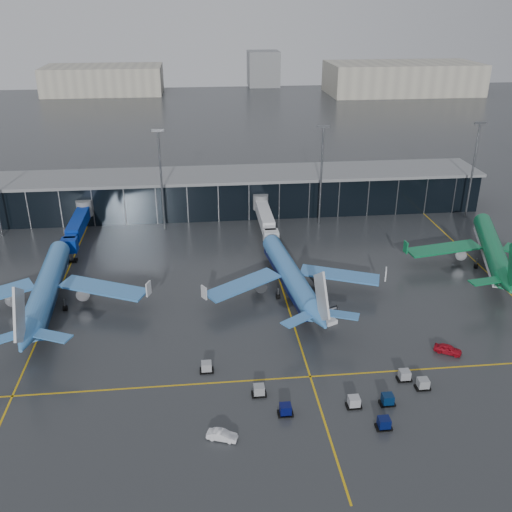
{
  "coord_description": "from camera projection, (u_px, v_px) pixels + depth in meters",
  "views": [
    {
      "loc": [
        -6.21,
        -86.82,
        54.15
      ],
      "look_at": [
        5.0,
        18.0,
        6.0
      ],
      "focal_mm": 40.0,
      "sensor_mm": 36.0,
      "label": 1
    }
  ],
  "objects": [
    {
      "name": "service_van_white",
      "position": [
        222.0,
        435.0,
        76.16
      ],
      "size": [
        4.37,
        2.69,
        1.36
      ],
      "primitive_type": "imported",
      "rotation": [
        0.0,
        0.0,
        1.24
      ],
      "color": "silver",
      "rests_on": "ground"
    },
    {
      "name": "terminal_pier",
      "position": [
        221.0,
        192.0,
        155.44
      ],
      "size": [
        142.0,
        17.0,
        10.7
      ],
      "color": "black",
      "rests_on": "ground"
    },
    {
      "name": "airliner_aer_lingus",
      "position": [
        494.0,
        237.0,
        123.0
      ],
      "size": [
        50.73,
        54.07,
        13.5
      ],
      "primitive_type": null,
      "rotation": [
        0.0,
        0.0,
        -0.33
      ],
      "color": "#0D6D3D",
      "rests_on": "ground"
    },
    {
      "name": "flood_masts",
      "position": [
        242.0,
        174.0,
        141.59
      ],
      "size": [
        203.0,
        0.5,
        25.5
      ],
      "color": "#595B60",
      "rests_on": "ground"
    },
    {
      "name": "distant_hangars",
      "position": [
        285.0,
        78.0,
        347.07
      ],
      "size": [
        260.0,
        71.0,
        22.0
      ],
      "color": "#B2AD99",
      "rests_on": "ground"
    },
    {
      "name": "ground",
      "position": [
        239.0,
        329.0,
        101.62
      ],
      "size": [
        600.0,
        600.0,
        0.0
      ],
      "primitive_type": "plane",
      "color": "#282B2D",
      "rests_on": "ground"
    },
    {
      "name": "service_van_red",
      "position": [
        448.0,
        349.0,
        94.6
      ],
      "size": [
        4.75,
        3.88,
        1.52
      ],
      "primitive_type": "imported",
      "rotation": [
        0.0,
        0.0,
        1.02
      ],
      "color": "#B10D1C",
      "rests_on": "ground"
    },
    {
      "name": "mobile_airstair",
      "position": [
        328.0,
        318.0,
        103.78
      ],
      "size": [
        3.32,
        3.82,
        3.45
      ],
      "rotation": [
        0.0,
        0.0,
        0.42
      ],
      "color": "white",
      "rests_on": "ground"
    },
    {
      "name": "airliner_klm_near",
      "position": [
        290.0,
        263.0,
        111.64
      ],
      "size": [
        41.63,
        46.22,
        13.05
      ],
      "primitive_type": null,
      "rotation": [
        0.0,
        0.0,
        0.11
      ],
      "color": "#3D7EC8",
      "rests_on": "ground"
    },
    {
      "name": "taxi_lines",
      "position": [
        285.0,
        298.0,
        112.18
      ],
      "size": [
        220.0,
        120.0,
        0.02
      ],
      "color": "gold",
      "rests_on": "ground"
    },
    {
      "name": "baggage_carts",
      "position": [
        337.0,
        394.0,
        84.0
      ],
      "size": [
        34.6,
        17.14,
        1.7
      ],
      "color": "black",
      "rests_on": "ground"
    },
    {
      "name": "jet_bridges",
      "position": [
        77.0,
        226.0,
        135.22
      ],
      "size": [
        94.0,
        27.5,
        7.2
      ],
      "color": "#595B60",
      "rests_on": "ground"
    },
    {
      "name": "airliner_arkefly",
      "position": [
        45.0,
        274.0,
        106.37
      ],
      "size": [
        42.32,
        47.52,
        13.93
      ],
      "primitive_type": null,
      "rotation": [
        0.0,
        0.0,
        0.06
      ],
      "color": "#3D82CA",
      "rests_on": "ground"
    }
  ]
}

